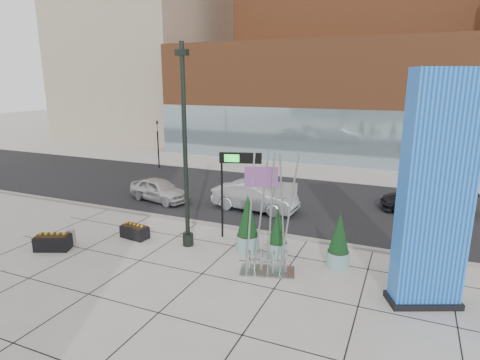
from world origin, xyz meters
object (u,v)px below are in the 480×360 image
at_px(concrete_bollard, 71,237).
at_px(car_silver_mid, 255,197).
at_px(lamp_post, 186,168).
at_px(overhead_street_sign, 236,166).
at_px(car_white_west, 159,190).
at_px(public_art_sculpture, 268,242).
at_px(blue_pylon, 435,198).

bearing_deg(concrete_bollard, car_silver_mid, 53.52).
distance_m(lamp_post, car_silver_mid, 6.78).
relative_size(concrete_bollard, overhead_street_sign, 0.18).
bearing_deg(car_white_west, overhead_street_sign, -106.13).
relative_size(public_art_sculpture, car_silver_mid, 0.97).
relative_size(overhead_street_sign, car_white_west, 1.00).
distance_m(concrete_bollard, car_white_west, 7.50).
height_order(lamp_post, public_art_sculpture, lamp_post).
xyz_separation_m(public_art_sculpture, overhead_street_sign, (-2.56, 2.62, 2.33)).
bearing_deg(public_art_sculpture, car_white_west, 130.02).
bearing_deg(concrete_bollard, lamp_post, 22.35).
height_order(public_art_sculpture, car_silver_mid, public_art_sculpture).
bearing_deg(overhead_street_sign, lamp_post, -154.84).
bearing_deg(blue_pylon, car_white_west, 132.98).
height_order(lamp_post, car_white_west, lamp_post).
bearing_deg(car_silver_mid, blue_pylon, -125.83).
relative_size(public_art_sculpture, car_white_west, 1.16).
distance_m(public_art_sculpture, overhead_street_sign, 4.34).
xyz_separation_m(car_white_west, car_silver_mid, (6.25, 0.65, 0.12)).
height_order(public_art_sculpture, car_white_west, public_art_sculpture).
xyz_separation_m(lamp_post, overhead_street_sign, (1.74, 1.55, -0.09)).
bearing_deg(concrete_bollard, overhead_street_sign, 28.13).
bearing_deg(car_silver_mid, overhead_street_sign, -167.56).
height_order(lamp_post, car_silver_mid, lamp_post).
bearing_deg(concrete_bollard, car_white_west, 91.81).
relative_size(lamp_post, public_art_sculpture, 1.85).
distance_m(overhead_street_sign, car_white_west, 8.51).
bearing_deg(car_silver_mid, lamp_post, 173.75).
height_order(overhead_street_sign, car_white_west, overhead_street_sign).
distance_m(concrete_bollard, car_silver_mid, 10.13).
relative_size(blue_pylon, concrete_bollard, 10.59).
height_order(public_art_sculpture, overhead_street_sign, public_art_sculpture).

